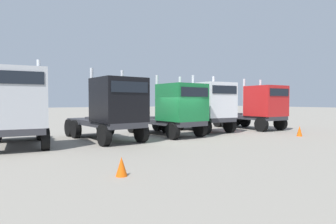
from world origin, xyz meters
The scene contains 8 objects.
ground centered at (0.00, 0.00, 0.00)m, with size 200.00×200.00×0.00m, color gray.
semi_truck_silver centered at (-8.52, 1.33, 1.96)m, with size 3.02×6.38×4.40m.
semi_truck_black centered at (-3.82, 1.24, 1.84)m, with size 3.18×6.67×4.11m.
semi_truck_green centered at (0.50, 1.44, 1.75)m, with size 3.07×6.23×3.94m.
semi_truck_white centered at (4.01, 2.38, 1.87)m, with size 2.73×5.82×4.18m.
semi_truck_red centered at (8.66, 1.76, 1.83)m, with size 2.59×6.11×4.06m.
traffic_cone_near centered at (-6.30, -6.10, 0.29)m, with size 0.36×0.36×0.59m, color #F2590C.
traffic_cone_mid centered at (7.42, -2.67, 0.34)m, with size 0.36×0.36×0.67m, color #F2590C.
Camera 1 is at (-9.63, -14.25, 2.26)m, focal length 31.09 mm.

